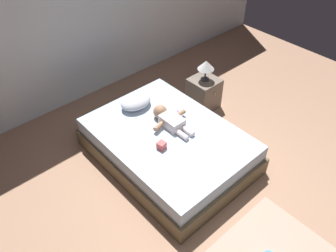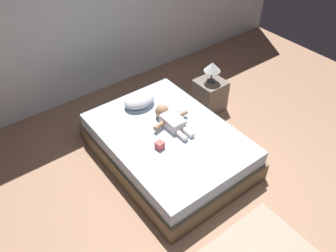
# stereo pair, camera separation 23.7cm
# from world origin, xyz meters

# --- Properties ---
(ground_plane) EXTENTS (8.00, 8.00, 0.00)m
(ground_plane) POSITION_xyz_m (0.00, 0.00, 0.00)
(ground_plane) COLOR #A0785D
(wall_behind_bed) EXTENTS (8.00, 0.12, 2.62)m
(wall_behind_bed) POSITION_xyz_m (0.00, 3.00, 1.31)
(wall_behind_bed) COLOR silver
(wall_behind_bed) RESTS_ON ground_plane
(bed) EXTENTS (1.43, 1.98, 0.43)m
(bed) POSITION_xyz_m (0.15, 1.08, 0.21)
(bed) COLOR brown
(bed) RESTS_ON ground_plane
(pillow) EXTENTS (0.42, 0.32, 0.16)m
(pillow) POSITION_xyz_m (0.18, 1.73, 0.51)
(pillow) COLOR silver
(pillow) RESTS_ON bed
(baby) EXTENTS (0.51, 0.62, 0.17)m
(baby) POSITION_xyz_m (0.27, 1.20, 0.50)
(baby) COLOR silver
(baby) RESTS_ON bed
(toothbrush) EXTENTS (0.10, 0.15, 0.02)m
(toothbrush) POSITION_xyz_m (0.48, 1.24, 0.44)
(toothbrush) COLOR #AF37B1
(toothbrush) RESTS_ON bed
(nightstand) EXTENTS (0.39, 0.42, 0.47)m
(nightstand) POSITION_xyz_m (1.26, 1.53, 0.23)
(nightstand) COLOR #6C5F53
(nightstand) RESTS_ON ground_plane
(lamp) EXTENTS (0.23, 0.23, 0.30)m
(lamp) POSITION_xyz_m (1.26, 1.53, 0.70)
(lamp) COLOR #333338
(lamp) RESTS_ON nightstand
(toy_block) EXTENTS (0.10, 0.10, 0.09)m
(toy_block) POSITION_xyz_m (-0.08, 0.93, 0.47)
(toy_block) COLOR #DC4E4D
(toy_block) RESTS_ON bed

